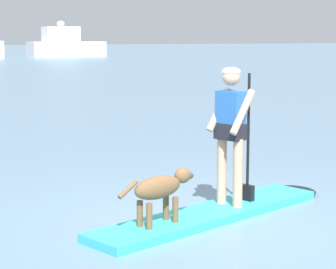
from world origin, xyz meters
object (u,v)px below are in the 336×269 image
(dog, at_px, (161,188))
(moored_boat_port, at_px, (65,45))
(person_paddler, at_px, (231,126))
(paddleboard, at_px, (223,211))

(dog, bearing_deg, moored_boat_port, 68.94)
(person_paddler, distance_m, dog, 1.33)
(dog, relative_size, moored_boat_port, 0.13)
(moored_boat_port, bearing_deg, paddleboard, -110.35)
(paddleboard, distance_m, dog, 1.14)
(paddleboard, distance_m, person_paddler, 1.05)
(moored_boat_port, bearing_deg, person_paddler, -110.25)
(person_paddler, bearing_deg, dog, -166.76)
(paddleboard, bearing_deg, dog, -166.76)
(paddleboard, height_order, moored_boat_port, moored_boat_port)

